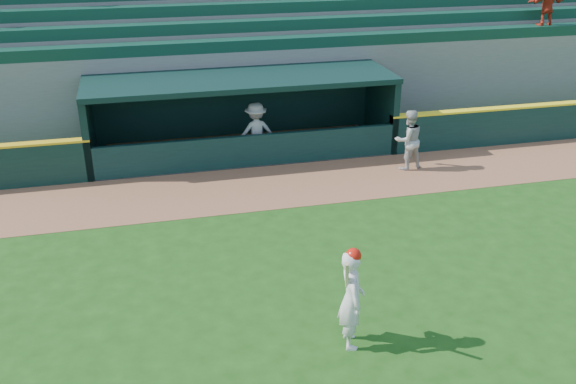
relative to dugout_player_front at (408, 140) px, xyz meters
The scene contains 7 objects.
ground 7.01m from the dugout_player_front, 130.74° to the right, with size 120.00×120.00×0.00m, color #194210.
warning_track 4.64m from the dugout_player_front, behind, with size 40.00×3.00×0.01m, color brown.
dugout_player_front is the anchor object (origin of this frame).
dugout_player_inside 4.57m from the dugout_player_front, 157.79° to the left, with size 1.18×0.68×1.83m, color #A9A9A4.
dugout 5.32m from the dugout_player_front, 148.90° to the left, with size 9.40×2.80×2.46m.
stands 8.73m from the dugout_player_front, 121.88° to the left, with size 34.50×6.25×7.62m.
batter_at_plate 8.74m from the dugout_player_front, 119.83° to the right, with size 0.57×0.83×1.96m.
Camera 1 is at (-3.11, -11.21, 7.22)m, focal length 40.00 mm.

